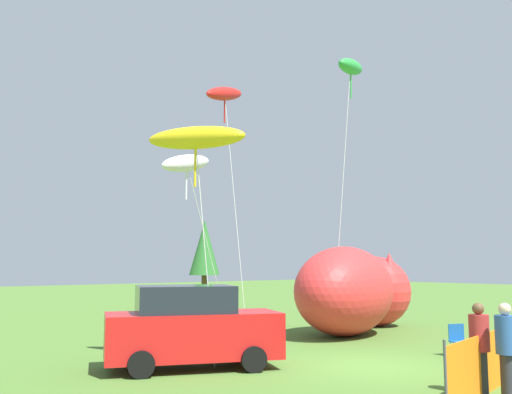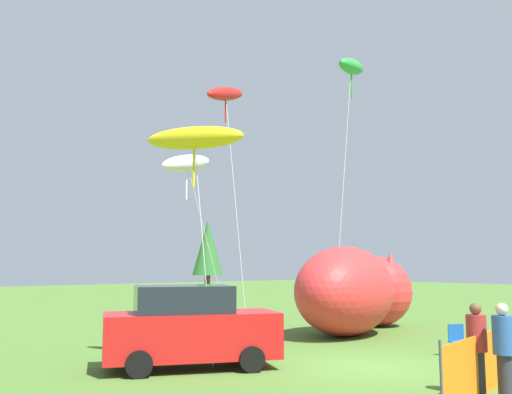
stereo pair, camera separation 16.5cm
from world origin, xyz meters
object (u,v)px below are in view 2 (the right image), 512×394
at_px(spectator_in_green_shirt, 477,345).
at_px(kite_red_lizard, 226,94).
at_px(kite_green_fish, 351,68).
at_px(kite_yellow_hero, 194,138).
at_px(kite_white_ghost, 187,164).
at_px(folding_chair, 459,339).
at_px(inflatable_cat, 355,293).
at_px(parked_car, 190,328).
at_px(spectator_in_yellow_shirt, 504,348).

bearing_deg(spectator_in_green_shirt, kite_red_lizard, 74.14).
bearing_deg(kite_green_fish, spectator_in_green_shirt, -127.09).
xyz_separation_m(kite_yellow_hero, kite_white_ghost, (2.74, 4.59, 0.27)).
relative_size(folding_chair, inflatable_cat, 0.11).
bearing_deg(inflatable_cat, kite_green_fish, 15.99).
bearing_deg(folding_chair, kite_green_fish, -179.64).
distance_m(kite_yellow_hero, kite_white_ghost, 5.36).
xyz_separation_m(folding_chair, inflatable_cat, (2.08, 5.48, 0.97)).
xyz_separation_m(inflatable_cat, spectator_in_green_shirt, (-6.07, -8.26, -0.50)).
bearing_deg(inflatable_cat, parked_car, 173.39).
xyz_separation_m(spectator_in_yellow_shirt, kite_green_fish, (6.53, 9.12, 9.42)).
xyz_separation_m(inflatable_cat, kite_red_lizard, (-2.25, 5.18, 8.46)).
bearing_deg(kite_white_ghost, inflatable_cat, -24.01).
xyz_separation_m(spectator_in_green_shirt, kite_white_ghost, (0.21, 10.86, 5.12)).
relative_size(spectator_in_green_shirt, spectator_in_yellow_shirt, 0.98).
xyz_separation_m(spectator_in_yellow_shirt, kite_white_ghost, (0.28, 11.44, 5.10)).
distance_m(inflatable_cat, kite_red_lizard, 10.17).
relative_size(folding_chair, kite_white_ghost, 0.13).
distance_m(inflatable_cat, spectator_in_yellow_shirt, 10.76).
xyz_separation_m(folding_chair, spectator_in_green_shirt, (-3.99, -2.77, 0.47)).
height_order(spectator_in_green_shirt, kite_white_ghost, kite_white_ghost).
xyz_separation_m(kite_white_ghost, kite_red_lizard, (3.61, 2.57, 3.83)).
bearing_deg(kite_white_ghost, kite_yellow_hero, -120.87).
xyz_separation_m(parked_car, spectator_in_yellow_shirt, (2.67, -6.63, -0.00)).
relative_size(kite_yellow_hero, kite_white_ghost, 0.92).
relative_size(folding_chair, kite_green_fish, 0.08).
distance_m(spectator_in_green_shirt, kite_yellow_hero, 8.32).
bearing_deg(parked_car, kite_green_fish, 39.79).
bearing_deg(spectator_in_yellow_shirt, kite_white_ghost, 88.61).
height_order(folding_chair, inflatable_cat, inflatable_cat).
bearing_deg(folding_chair, kite_yellow_hero, -94.70).
height_order(parked_car, kite_white_ghost, kite_white_ghost).
bearing_deg(inflatable_cat, kite_yellow_hero, 172.36).
bearing_deg(spectator_in_yellow_shirt, kite_yellow_hero, 109.81).
relative_size(parked_car, kite_green_fish, 0.42).
distance_m(kite_white_ghost, kite_green_fish, 7.94).
bearing_deg(kite_red_lizard, kite_green_fish, -61.58).
bearing_deg(kite_yellow_hero, folding_chair, -28.23).
bearing_deg(kite_green_fish, inflatable_cat, -143.38).
bearing_deg(spectator_in_yellow_shirt, kite_green_fish, 54.41).
bearing_deg(parked_car, kite_yellow_hero, 71.13).
distance_m(inflatable_cat, kite_green_fish, 8.95).
bearing_deg(kite_red_lizard, spectator_in_yellow_shirt, -105.49).
height_order(parked_car, inflatable_cat, inflatable_cat).
bearing_deg(folding_chair, kite_white_ghost, -131.45).
xyz_separation_m(inflatable_cat, kite_yellow_hero, (-8.60, -1.98, 4.35)).
bearing_deg(kite_yellow_hero, inflatable_cat, 12.99).
xyz_separation_m(parked_car, kite_red_lizard, (6.55, 7.38, 8.94)).
distance_m(spectator_in_yellow_shirt, kite_yellow_hero, 8.73).
xyz_separation_m(kite_yellow_hero, kite_green_fish, (8.99, 2.28, 4.59)).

